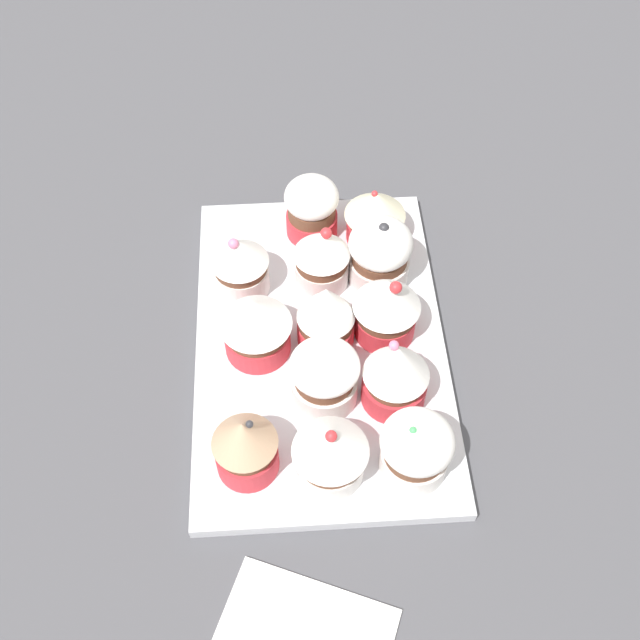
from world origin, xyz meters
TOP-DOWN VIEW (x-y plane):
  - ground_plane at (0.00, 0.00)cm, footprint 180.00×180.00cm
  - baking_tray at (0.00, 0.00)cm, footprint 36.18×23.19cm
  - cupcake_0 at (-13.48, -6.91)cm, footprint 6.05×6.05cm
  - cupcake_1 at (-6.69, -6.06)cm, footprint 5.77×5.77cm
  - cupcake_2 at (0.53, -6.09)cm, footprint 6.23×6.23cm
  - cupcake_3 at (7.03, -6.19)cm, footprint 6.16×6.16cm
  - cupcake_4 at (12.53, -6.30)cm, footprint 6.17×6.17cm
  - cupcake_5 at (-13.47, 0.20)cm, footprint 6.28×6.28cm
  - cupcake_6 at (-6.13, 0.35)cm, footprint 6.08×6.08cm
  - cupcake_7 at (0.21, -0.53)cm, footprint 5.32×5.32cm
  - cupcake_8 at (7.05, -0.59)cm, footprint 5.49×5.49cm
  - cupcake_9 at (13.69, -0.22)cm, footprint 5.48×5.48cm
  - cupcake_10 at (-12.46, 6.78)cm, footprint 5.40×5.40cm
  - cupcake_11 at (-0.66, 5.78)cm, footprint 6.57×6.57cm
  - cupcake_12 at (6.72, 7.19)cm, footprint 5.57×5.57cm

SIDE VIEW (x-z plane):
  - ground_plane at x=0.00cm, z-range -3.00..0.00cm
  - baking_tray at x=0.00cm, z-range 0.00..1.20cm
  - cupcake_6 at x=-6.13cm, z-range 1.28..7.60cm
  - cupcake_4 at x=12.53cm, z-range 1.24..7.64cm
  - cupcake_0 at x=-13.48cm, z-range 1.19..7.73cm
  - cupcake_12 at x=6.72cm, z-range 1.12..8.20cm
  - cupcake_8 at x=7.05cm, z-range 1.11..8.34cm
  - cupcake_9 at x=13.69cm, z-range 1.27..8.18cm
  - cupcake_10 at x=-12.46cm, z-range 1.16..8.42cm
  - cupcake_11 at x=-0.66cm, z-range 1.35..8.34cm
  - cupcake_3 at x=7.03cm, z-range 1.09..8.75cm
  - cupcake_5 at x=-13.47cm, z-range 1.26..8.64cm
  - cupcake_7 at x=0.21cm, z-range 1.23..8.68cm
  - cupcake_1 at x=-6.69cm, z-range 1.10..8.96cm
  - cupcake_2 at x=0.53cm, z-range 1.20..8.98cm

